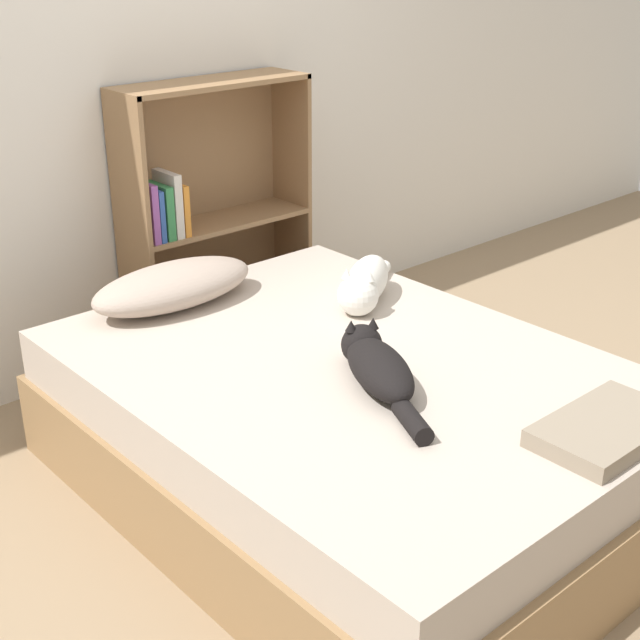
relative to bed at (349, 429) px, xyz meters
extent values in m
plane|color=#997F60|center=(0.00, 0.00, -0.23)|extent=(8.00, 8.00, 0.00)
cube|color=white|center=(0.00, 1.32, 1.02)|extent=(8.00, 0.06, 2.50)
cube|color=#99754C|center=(0.00, 0.00, -0.08)|extent=(1.37, 1.86, 0.29)
cube|color=#C1B2A3|center=(0.00, 0.00, 0.15)|extent=(1.33, 1.81, 0.17)
ellipsoid|color=#B29E8E|center=(-0.15, 0.75, 0.31)|extent=(0.63, 0.29, 0.15)
ellipsoid|color=white|center=(0.40, 0.33, 0.31)|extent=(0.35, 0.29, 0.15)
sphere|color=white|center=(0.28, 0.26, 0.31)|extent=(0.15, 0.15, 0.15)
cone|color=white|center=(0.30, 0.22, 0.38)|extent=(0.04, 0.04, 0.03)
cone|color=white|center=(0.26, 0.29, 0.38)|extent=(0.04, 0.04, 0.03)
cylinder|color=white|center=(0.58, 0.45, 0.26)|extent=(0.15, 0.12, 0.05)
ellipsoid|color=black|center=(-0.04, -0.17, 0.29)|extent=(0.30, 0.41, 0.12)
sphere|color=black|center=(0.03, -0.02, 0.30)|extent=(0.13, 0.13, 0.13)
cone|color=black|center=(-0.01, -0.01, 0.37)|extent=(0.04, 0.04, 0.03)
cone|color=black|center=(0.06, -0.04, 0.37)|extent=(0.04, 0.04, 0.03)
cylinder|color=black|center=(-0.15, -0.40, 0.26)|extent=(0.12, 0.18, 0.06)
cube|color=#8E6B47|center=(-0.07, 1.15, 0.35)|extent=(0.02, 0.26, 1.15)
cube|color=#8E6B47|center=(0.72, 1.15, 0.35)|extent=(0.02, 0.26, 1.15)
cube|color=#8E6B47|center=(0.33, 1.15, -0.22)|extent=(0.81, 0.26, 0.02)
cube|color=#8E6B47|center=(0.33, 1.15, 0.91)|extent=(0.81, 0.26, 0.02)
cube|color=#8E6B47|center=(0.33, 1.15, 0.35)|extent=(0.77, 0.26, 0.02)
cube|color=#8E6B47|center=(0.33, 1.27, 0.35)|extent=(0.81, 0.02, 1.15)
cube|color=#8C4C99|center=(-0.03, 1.11, 0.47)|extent=(0.03, 0.16, 0.23)
cube|color=#2D519E|center=(0.00, 1.11, 0.46)|extent=(0.02, 0.16, 0.20)
cube|color=#337F47|center=(0.04, 1.11, 0.46)|extent=(0.03, 0.16, 0.21)
cube|color=beige|center=(0.08, 1.11, 0.48)|extent=(0.03, 0.16, 0.25)
cube|color=orange|center=(0.11, 1.11, 0.46)|extent=(0.03, 0.16, 0.20)
cube|color=gray|center=(0.21, -0.76, 0.26)|extent=(0.42, 0.24, 0.05)
camera|label=1|loc=(-1.70, -1.78, 1.46)|focal=50.00mm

